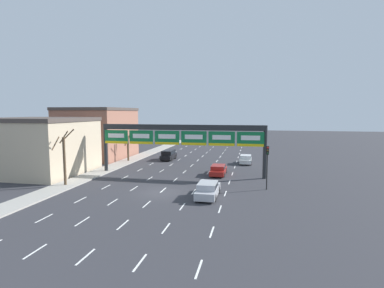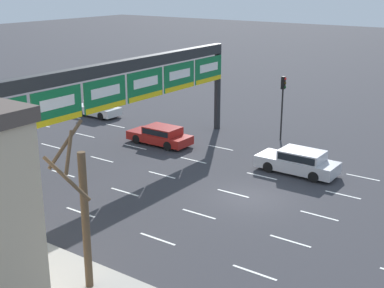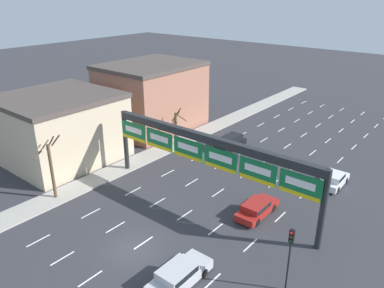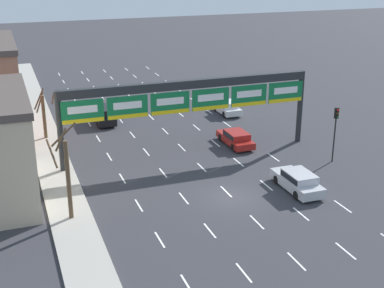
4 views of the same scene
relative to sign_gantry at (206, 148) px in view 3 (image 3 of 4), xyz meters
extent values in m
plane|color=#333338|center=(0.00, -8.89, -5.38)|extent=(220.00, 220.00, 0.00)
cube|color=#A8A399|center=(-11.30, -8.89, -5.31)|extent=(2.80, 110.00, 0.15)
cube|color=white|center=(-6.60, -12.89, -5.38)|extent=(0.12, 2.00, 0.01)
cube|color=white|center=(-6.60, -7.89, -5.38)|extent=(0.12, 2.00, 0.01)
cube|color=white|center=(-6.60, -2.89, -5.38)|extent=(0.12, 2.00, 0.01)
cube|color=white|center=(-6.60, 2.11, -5.38)|extent=(0.12, 2.00, 0.01)
cube|color=white|center=(-6.60, 7.11, -5.38)|extent=(0.12, 2.00, 0.01)
cube|color=white|center=(-6.60, 12.11, -5.38)|extent=(0.12, 2.00, 0.01)
cube|color=white|center=(-6.60, 17.11, -5.38)|extent=(0.12, 2.00, 0.01)
cube|color=white|center=(-6.60, 22.11, -5.38)|extent=(0.12, 2.00, 0.01)
cube|color=white|center=(-6.60, 27.11, -5.38)|extent=(0.12, 2.00, 0.01)
cube|color=white|center=(-6.60, 32.11, -5.38)|extent=(0.12, 2.00, 0.01)
cube|color=white|center=(-6.60, 37.11, -5.38)|extent=(0.12, 2.00, 0.01)
cube|color=white|center=(-3.30, -12.89, -5.38)|extent=(0.12, 2.00, 0.01)
cube|color=white|center=(-3.30, -7.89, -5.38)|extent=(0.12, 2.00, 0.01)
cube|color=white|center=(-3.30, -2.89, -5.38)|extent=(0.12, 2.00, 0.01)
cube|color=white|center=(-3.30, 2.11, -5.38)|extent=(0.12, 2.00, 0.01)
cube|color=white|center=(-3.30, 7.11, -5.38)|extent=(0.12, 2.00, 0.01)
cube|color=white|center=(-3.30, 12.11, -5.38)|extent=(0.12, 2.00, 0.01)
cube|color=white|center=(-3.30, 17.11, -5.38)|extent=(0.12, 2.00, 0.01)
cube|color=white|center=(-3.30, 22.11, -5.38)|extent=(0.12, 2.00, 0.01)
cube|color=white|center=(-3.30, 27.11, -5.38)|extent=(0.12, 2.00, 0.01)
cube|color=white|center=(-3.30, 32.11, -5.38)|extent=(0.12, 2.00, 0.01)
cube|color=white|center=(-3.30, 37.11, -5.38)|extent=(0.12, 2.00, 0.01)
cube|color=white|center=(0.00, -12.89, -5.38)|extent=(0.12, 2.00, 0.01)
cube|color=white|center=(0.00, -7.89, -5.38)|extent=(0.12, 2.00, 0.01)
cube|color=white|center=(0.00, -2.89, -5.38)|extent=(0.12, 2.00, 0.01)
cube|color=white|center=(0.00, 2.11, -5.38)|extent=(0.12, 2.00, 0.01)
cube|color=white|center=(0.00, 7.11, -5.38)|extent=(0.12, 2.00, 0.01)
cube|color=white|center=(0.00, 12.11, -5.38)|extent=(0.12, 2.00, 0.01)
cube|color=white|center=(0.00, 17.11, -5.38)|extent=(0.12, 2.00, 0.01)
cube|color=white|center=(0.00, 22.11, -5.38)|extent=(0.12, 2.00, 0.01)
cube|color=white|center=(0.00, 27.11, -5.38)|extent=(0.12, 2.00, 0.01)
cube|color=white|center=(0.00, 32.11, -5.38)|extent=(0.12, 2.00, 0.01)
cube|color=white|center=(0.00, 37.11, -5.38)|extent=(0.12, 2.00, 0.01)
cube|color=white|center=(3.30, -7.89, -5.38)|extent=(0.12, 2.00, 0.01)
cube|color=white|center=(3.30, -2.89, -5.38)|extent=(0.12, 2.00, 0.01)
cube|color=white|center=(3.30, 2.11, -5.38)|extent=(0.12, 2.00, 0.01)
cube|color=white|center=(3.30, 7.11, -5.38)|extent=(0.12, 2.00, 0.01)
cube|color=white|center=(3.30, 12.11, -5.38)|extent=(0.12, 2.00, 0.01)
cube|color=white|center=(3.30, 17.11, -5.38)|extent=(0.12, 2.00, 0.01)
cube|color=white|center=(3.30, 22.11, -5.38)|extent=(0.12, 2.00, 0.01)
cube|color=white|center=(3.30, 27.11, -5.38)|extent=(0.12, 2.00, 0.01)
cube|color=white|center=(3.30, 32.11, -5.38)|extent=(0.12, 2.00, 0.01)
cube|color=white|center=(3.30, 37.11, -5.38)|extent=(0.12, 2.00, 0.01)
cube|color=white|center=(6.60, -7.89, -5.38)|extent=(0.12, 2.00, 0.01)
cube|color=white|center=(6.60, -2.89, -5.38)|extent=(0.12, 2.00, 0.01)
cube|color=white|center=(6.60, 2.11, -5.38)|extent=(0.12, 2.00, 0.01)
cube|color=white|center=(6.60, 7.11, -5.38)|extent=(0.12, 2.00, 0.01)
cube|color=white|center=(6.60, 12.11, -5.38)|extent=(0.12, 2.00, 0.01)
cube|color=white|center=(6.60, 17.11, -5.38)|extent=(0.12, 2.00, 0.01)
cube|color=white|center=(6.60, 22.11, -5.38)|extent=(0.12, 2.00, 0.01)
cube|color=white|center=(6.60, 27.11, -5.38)|extent=(0.12, 2.00, 0.01)
cube|color=white|center=(6.60, 32.11, -5.38)|extent=(0.12, 2.00, 0.01)
cylinder|color=#232628|center=(-10.70, 0.07, -2.07)|extent=(0.49, 0.49, 6.63)
cylinder|color=#232628|center=(10.70, 0.07, -2.07)|extent=(0.49, 0.49, 6.63)
cube|color=#232628|center=(0.00, 0.07, 0.90)|extent=(21.40, 0.60, 0.70)
cube|color=#116B38|center=(-8.91, -0.27, -0.46)|extent=(3.32, 0.08, 1.81)
cube|color=white|center=(-8.91, -0.31, -0.29)|extent=(2.32, 0.02, 0.58)
cube|color=yellow|center=(-8.91, -0.31, -1.20)|extent=(3.25, 0.02, 0.33)
cube|color=#116B38|center=(-5.35, -0.27, -0.46)|extent=(3.32, 0.08, 1.81)
cube|color=white|center=(-5.35, -0.31, -0.29)|extent=(2.32, 0.02, 0.58)
cube|color=yellow|center=(-5.35, -0.31, -1.20)|extent=(3.25, 0.02, 0.33)
cube|color=#116B38|center=(-1.78, -0.27, -0.46)|extent=(3.32, 0.08, 1.81)
cube|color=white|center=(-1.78, -0.31, -0.29)|extent=(2.32, 0.02, 0.58)
cube|color=yellow|center=(-1.78, -0.31, -1.20)|extent=(3.25, 0.02, 0.33)
cube|color=#116B38|center=(1.78, -0.27, -0.46)|extent=(3.32, 0.08, 1.81)
cube|color=white|center=(1.78, -0.31, -0.29)|extent=(2.32, 0.02, 0.58)
cube|color=yellow|center=(1.78, -0.31, -1.20)|extent=(3.25, 0.02, 0.33)
cube|color=#116B38|center=(5.35, -0.27, -0.46)|extent=(3.32, 0.08, 1.81)
cube|color=white|center=(5.35, -0.31, -0.29)|extent=(2.32, 0.02, 0.58)
cube|color=yellow|center=(5.35, -0.31, -1.20)|extent=(3.25, 0.02, 0.33)
cube|color=#116B38|center=(8.91, -0.27, -0.46)|extent=(3.32, 0.08, 1.81)
cube|color=white|center=(8.91, -0.31, -0.29)|extent=(2.32, 0.02, 0.58)
cube|color=yellow|center=(8.91, -0.31, -1.20)|extent=(3.25, 0.02, 0.33)
cube|color=#C6B293|center=(-18.82, -2.56, -1.88)|extent=(11.44, 11.70, 7.01)
cube|color=#4C423D|center=(-18.82, -2.56, 1.88)|extent=(11.66, 11.94, 0.50)
cube|color=#9E6651|center=(-18.24, 11.69, -1.12)|extent=(10.28, 12.75, 8.52)
cube|color=#4C423D|center=(-18.24, 11.69, 3.39)|extent=(10.48, 13.01, 0.50)
cube|color=black|center=(-5.12, 11.89, -4.81)|extent=(1.84, 4.63, 0.73)
cube|color=black|center=(-5.12, 11.84, -4.08)|extent=(1.69, 3.24, 0.74)
cube|color=black|center=(-5.12, 11.84, -4.08)|extent=(1.73, 2.98, 0.53)
cylinder|color=black|center=(-5.95, 13.28, -5.05)|extent=(0.22, 0.66, 0.66)
cylinder|color=black|center=(-4.29, 13.28, -5.05)|extent=(0.22, 0.66, 0.66)
cylinder|color=black|center=(-5.95, 10.50, -5.05)|extent=(0.22, 0.66, 0.66)
cylinder|color=black|center=(-4.29, 10.50, -5.05)|extent=(0.22, 0.66, 0.66)
cube|color=silver|center=(8.12, 10.58, -4.86)|extent=(1.83, 4.07, 0.64)
cube|color=silver|center=(8.12, 10.33, -4.25)|extent=(1.69, 2.12, 0.58)
cube|color=black|center=(8.12, 10.33, -4.25)|extent=(1.72, 1.95, 0.42)
cylinder|color=black|center=(7.29, 11.80, -5.05)|extent=(0.22, 0.66, 0.66)
cylinder|color=black|center=(8.95, 11.80, -5.05)|extent=(0.22, 0.66, 0.66)
cylinder|color=black|center=(7.29, 9.36, -5.05)|extent=(0.22, 0.66, 0.66)
cylinder|color=black|center=(8.95, 9.36, -5.05)|extent=(0.22, 0.66, 0.66)
cube|color=#B7B7BC|center=(5.03, -9.34, -4.83)|extent=(1.90, 4.90, 0.70)
cube|color=#B7B7BC|center=(5.03, -9.64, -4.19)|extent=(1.75, 2.55, 0.57)
cube|color=black|center=(5.03, -9.64, -4.19)|extent=(1.79, 2.34, 0.41)
cylinder|color=black|center=(4.16, -7.88, -5.05)|extent=(0.22, 0.66, 0.66)
cylinder|color=black|center=(5.89, -7.88, -5.05)|extent=(0.22, 0.66, 0.66)
cylinder|color=black|center=(4.16, -10.81, -5.05)|extent=(0.22, 0.66, 0.66)
cube|color=maroon|center=(4.83, 1.15, -4.88)|extent=(1.84, 4.72, 0.60)
cube|color=maroon|center=(4.83, 0.87, -4.32)|extent=(1.69, 2.45, 0.53)
cube|color=black|center=(4.83, 0.87, -4.32)|extent=(1.73, 2.26, 0.38)
cylinder|color=black|center=(4.00, 2.57, -5.05)|extent=(0.22, 0.66, 0.66)
cylinder|color=black|center=(5.66, 2.57, -5.05)|extent=(0.22, 0.66, 0.66)
cylinder|color=black|center=(4.00, -0.27, -5.05)|extent=(0.22, 0.66, 0.66)
cylinder|color=black|center=(5.66, -0.27, -5.05)|extent=(0.22, 0.66, 0.66)
cylinder|color=black|center=(10.76, -5.42, -3.49)|extent=(0.12, 0.12, 3.78)
cube|color=black|center=(10.76, -5.42, -1.15)|extent=(0.30, 0.24, 0.90)
sphere|color=red|center=(10.76, -5.55, -0.85)|extent=(0.20, 0.20, 0.20)
sphere|color=#412F0C|center=(10.76, -5.55, -1.15)|extent=(0.20, 0.20, 0.20)
sphere|color=#0E3515|center=(10.76, -5.55, -1.45)|extent=(0.20, 0.20, 0.20)
cylinder|color=brown|center=(-11.27, -8.36, -2.56)|extent=(0.29, 0.29, 5.34)
cylinder|color=brown|center=(-12.15, -8.53, -0.56)|extent=(0.49, 1.86, 1.39)
cylinder|color=brown|center=(-11.49, -7.98, 0.08)|extent=(0.93, 0.61, 1.41)
cylinder|color=brown|center=(-11.26, -7.56, 0.26)|extent=(1.69, 0.17, 1.52)
cylinder|color=brown|center=(-11.21, 8.68, -3.20)|extent=(0.32, 0.32, 4.06)
cylinder|color=brown|center=(-11.45, 9.05, -1.91)|extent=(0.92, 0.66, 1.81)
cylinder|color=brown|center=(-11.49, 9.17, -1.59)|extent=(1.15, 0.75, 1.86)
cylinder|color=brown|center=(-10.28, 8.70, -1.57)|extent=(0.18, 1.96, 1.51)
camera|label=1|loc=(9.29, -37.66, 2.88)|focal=28.00mm
camera|label=2|loc=(-23.50, -21.82, 5.92)|focal=50.00mm
camera|label=3|loc=(17.99, -24.03, 12.85)|focal=35.00mm
camera|label=4|loc=(-14.60, -40.53, 11.18)|focal=50.00mm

